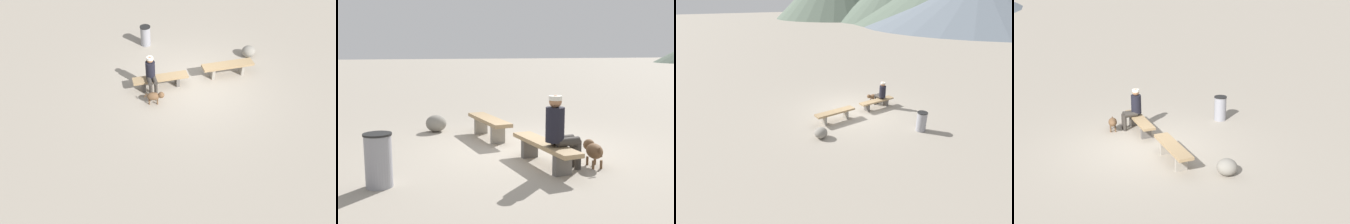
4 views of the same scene
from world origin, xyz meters
TOP-DOWN VIEW (x-y plane):
  - ground at (0.00, 0.00)m, footprint 210.00×210.00m
  - bench_left at (-1.22, -0.37)m, footprint 1.84×0.42m
  - bench_right at (1.22, -0.22)m, footprint 1.88×0.39m
  - seated_person at (1.55, -0.13)m, footprint 0.33×0.62m
  - dog at (1.56, 0.54)m, footprint 0.65×0.34m
  - trash_bin at (1.26, -2.98)m, footprint 0.41×0.41m
  - boulder at (-2.43, -1.33)m, footprint 0.71×0.71m

SIDE VIEW (x-z plane):
  - ground at x=0.00m, z-range -0.06..0.00m
  - boulder at x=-2.43m, z-range 0.00..0.42m
  - dog at x=1.56m, z-range 0.07..0.50m
  - bench_right at x=1.22m, z-range 0.11..0.53m
  - bench_left at x=-1.22m, z-range 0.13..0.60m
  - trash_bin at x=1.26m, z-range 0.00..0.80m
  - seated_person at x=1.55m, z-range 0.08..1.35m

